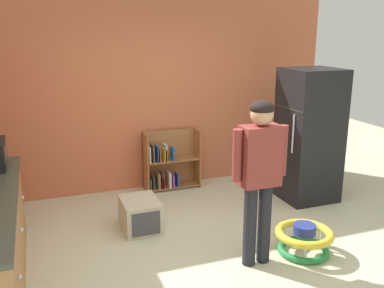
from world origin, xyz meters
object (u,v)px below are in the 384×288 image
(refrigerator, at_px, (309,135))
(bookshelf, at_px, (168,164))
(pet_carrier, at_px, (140,214))
(baby_walker, at_px, (304,239))
(standing_person, at_px, (260,168))

(refrigerator, relative_size, bookshelf, 2.09)
(bookshelf, xyz_separation_m, pet_carrier, (-0.70, -1.17, -0.19))
(refrigerator, xyz_separation_m, baby_walker, (-0.91, -1.30, -0.73))
(bookshelf, bearing_deg, standing_person, -84.93)
(standing_person, xyz_separation_m, baby_walker, (0.56, -0.00, -0.84))
(bookshelf, bearing_deg, pet_carrier, -120.92)
(bookshelf, distance_m, pet_carrier, 1.38)
(refrigerator, height_order, baby_walker, refrigerator)
(standing_person, bearing_deg, baby_walker, -0.24)
(baby_walker, xyz_separation_m, pet_carrier, (-1.47, 1.14, 0.02))
(refrigerator, relative_size, standing_person, 1.08)
(baby_walker, bearing_deg, standing_person, 179.76)
(bookshelf, xyz_separation_m, baby_walker, (0.77, -2.31, -0.21))
(refrigerator, xyz_separation_m, pet_carrier, (-2.38, -0.16, -0.71))
(bookshelf, relative_size, pet_carrier, 1.54)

